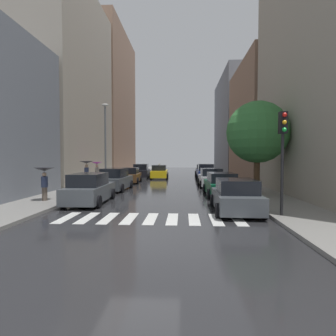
{
  "coord_description": "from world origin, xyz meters",
  "views": [
    {
      "loc": [
        1.36,
        -8.48,
        2.59
      ],
      "look_at": [
        -0.47,
        23.91,
        1.29
      ],
      "focal_mm": 29.63,
      "sensor_mm": 36.0,
      "label": 1
    }
  ],
  "objects_px": {
    "parked_car_right_second": "(221,185)",
    "parked_car_left_nearest": "(90,189)",
    "pedestrian_foreground": "(97,168)",
    "street_tree_right": "(257,132)",
    "parked_car_left_third": "(130,176)",
    "parked_car_right_fifth": "(203,171)",
    "pedestrian_by_kerb": "(87,167)",
    "traffic_light_right_corner": "(283,140)",
    "parked_car_right_nearest": "(236,197)",
    "parked_car_left_fourth": "(141,171)",
    "taxi_midroad": "(159,172)",
    "lamp_post_left": "(105,138)",
    "parked_car_right_third": "(211,178)",
    "parked_car_left_second": "(115,180)",
    "parked_car_right_fourth": "(205,173)",
    "pedestrian_near_tree": "(44,176)"
  },
  "relations": [
    {
      "from": "parked_car_left_third",
      "to": "pedestrian_foreground",
      "type": "height_order",
      "value": "pedestrian_foreground"
    },
    {
      "from": "parked_car_left_nearest",
      "to": "parked_car_right_nearest",
      "type": "relative_size",
      "value": 1.13
    },
    {
      "from": "parked_car_left_third",
      "to": "parked_car_right_nearest",
      "type": "height_order",
      "value": "parked_car_right_nearest"
    },
    {
      "from": "taxi_midroad",
      "to": "parked_car_left_third",
      "type": "bearing_deg",
      "value": 155.84
    },
    {
      "from": "parked_car_right_fifth",
      "to": "traffic_light_right_corner",
      "type": "distance_m",
      "value": 26.08
    },
    {
      "from": "street_tree_right",
      "to": "parked_car_left_third",
      "type": "bearing_deg",
      "value": 138.71
    },
    {
      "from": "pedestrian_foreground",
      "to": "street_tree_right",
      "type": "height_order",
      "value": "street_tree_right"
    },
    {
      "from": "parked_car_right_fourth",
      "to": "pedestrian_foreground",
      "type": "height_order",
      "value": "pedestrian_foreground"
    },
    {
      "from": "lamp_post_left",
      "to": "parked_car_left_third",
      "type": "bearing_deg",
      "value": 63.81
    },
    {
      "from": "parked_car_left_third",
      "to": "lamp_post_left",
      "type": "xyz_separation_m",
      "value": [
        -1.57,
        -3.19,
        3.53
      ]
    },
    {
      "from": "parked_car_left_nearest",
      "to": "parked_car_right_third",
      "type": "xyz_separation_m",
      "value": [
        7.63,
        9.21,
        -0.03
      ]
    },
    {
      "from": "parked_car_left_nearest",
      "to": "parked_car_left_fourth",
      "type": "bearing_deg",
      "value": -1.39
    },
    {
      "from": "pedestrian_foreground",
      "to": "pedestrian_by_kerb",
      "type": "bearing_deg",
      "value": -138.6
    },
    {
      "from": "parked_car_left_second",
      "to": "parked_car_right_nearest",
      "type": "distance_m",
      "value": 11.23
    },
    {
      "from": "parked_car_left_third",
      "to": "pedestrian_foreground",
      "type": "xyz_separation_m",
      "value": [
        -2.79,
        -1.83,
        0.87
      ]
    },
    {
      "from": "parked_car_left_fourth",
      "to": "pedestrian_foreground",
      "type": "xyz_separation_m",
      "value": [
        -2.89,
        -8.44,
        0.79
      ]
    },
    {
      "from": "pedestrian_by_kerb",
      "to": "parked_car_right_second",
      "type": "bearing_deg",
      "value": -178.53
    },
    {
      "from": "parked_car_right_third",
      "to": "pedestrian_by_kerb",
      "type": "bearing_deg",
      "value": 100.68
    },
    {
      "from": "parked_car_left_second",
      "to": "parked_car_right_second",
      "type": "distance_m",
      "value": 8.23
    },
    {
      "from": "traffic_light_right_corner",
      "to": "pedestrian_foreground",
      "type": "bearing_deg",
      "value": 131.47
    },
    {
      "from": "parked_car_right_second",
      "to": "parked_car_right_fourth",
      "type": "distance_m",
      "value": 12.37
    },
    {
      "from": "parked_car_right_nearest",
      "to": "parked_car_right_fourth",
      "type": "bearing_deg",
      "value": 0.95
    },
    {
      "from": "parked_car_left_third",
      "to": "taxi_midroad",
      "type": "xyz_separation_m",
      "value": [
        2.43,
        5.85,
        0.04
      ]
    },
    {
      "from": "parked_car_right_second",
      "to": "parked_car_left_nearest",
      "type": "bearing_deg",
      "value": 111.74
    },
    {
      "from": "parked_car_left_fourth",
      "to": "parked_car_right_fourth",
      "type": "distance_m",
      "value": 8.27
    },
    {
      "from": "parked_car_right_nearest",
      "to": "pedestrian_by_kerb",
      "type": "relative_size",
      "value": 1.97
    },
    {
      "from": "parked_car_right_nearest",
      "to": "parked_car_right_second",
      "type": "xyz_separation_m",
      "value": [
        0.04,
        5.46,
        -0.0
      ]
    },
    {
      "from": "traffic_light_right_corner",
      "to": "parked_car_right_nearest",
      "type": "bearing_deg",
      "value": 141.58
    },
    {
      "from": "parked_car_right_fourth",
      "to": "pedestrian_foreground",
      "type": "bearing_deg",
      "value": 116.95
    },
    {
      "from": "parked_car_left_fourth",
      "to": "parked_car_right_nearest",
      "type": "height_order",
      "value": "parked_car_left_fourth"
    },
    {
      "from": "pedestrian_by_kerb",
      "to": "lamp_post_left",
      "type": "bearing_deg",
      "value": -97.12
    },
    {
      "from": "parked_car_right_fifth",
      "to": "pedestrian_foreground",
      "type": "distance_m",
      "value": 16.2
    },
    {
      "from": "parked_car_left_second",
      "to": "pedestrian_foreground",
      "type": "xyz_separation_m",
      "value": [
        -2.83,
        4.39,
        0.8
      ]
    },
    {
      "from": "pedestrian_by_kerb",
      "to": "parked_car_left_nearest",
      "type": "bearing_deg",
      "value": 132.29
    },
    {
      "from": "parked_car_right_nearest",
      "to": "pedestrian_by_kerb",
      "type": "bearing_deg",
      "value": 49.2
    },
    {
      "from": "parked_car_left_third",
      "to": "pedestrian_foreground",
      "type": "bearing_deg",
      "value": 121.43
    },
    {
      "from": "parked_car_right_second",
      "to": "lamp_post_left",
      "type": "bearing_deg",
      "value": 57.11
    },
    {
      "from": "parked_car_left_nearest",
      "to": "parked_car_right_third",
      "type": "relative_size",
      "value": 1.07
    },
    {
      "from": "lamp_post_left",
      "to": "pedestrian_foreground",
      "type": "bearing_deg",
      "value": 131.96
    },
    {
      "from": "pedestrian_near_tree",
      "to": "parked_car_right_nearest",
      "type": "bearing_deg",
      "value": -42.61
    },
    {
      "from": "parked_car_left_nearest",
      "to": "parked_car_left_second",
      "type": "xyz_separation_m",
      "value": [
        -0.06,
        6.01,
        0.01
      ]
    },
    {
      "from": "parked_car_left_nearest",
      "to": "parked_car_right_nearest",
      "type": "height_order",
      "value": "parked_car_left_nearest"
    },
    {
      "from": "parked_car_left_second",
      "to": "pedestrian_by_kerb",
      "type": "bearing_deg",
      "value": 69.39
    },
    {
      "from": "parked_car_right_nearest",
      "to": "lamp_post_left",
      "type": "distance_m",
      "value": 14.98
    },
    {
      "from": "parked_car_right_fifth",
      "to": "traffic_light_right_corner",
      "type": "height_order",
      "value": "traffic_light_right_corner"
    },
    {
      "from": "pedestrian_foreground",
      "to": "lamp_post_left",
      "type": "bearing_deg",
      "value": -99.8
    },
    {
      "from": "parked_car_left_second",
      "to": "parked_car_left_third",
      "type": "bearing_deg",
      "value": 2.69
    },
    {
      "from": "parked_car_right_fourth",
      "to": "pedestrian_foreground",
      "type": "xyz_separation_m",
      "value": [
        -10.55,
        -5.31,
        0.75
      ]
    },
    {
      "from": "parked_car_right_fifth",
      "to": "pedestrian_by_kerb",
      "type": "bearing_deg",
      "value": 146.7
    },
    {
      "from": "taxi_midroad",
      "to": "lamp_post_left",
      "type": "distance_m",
      "value": 10.47
    }
  ]
}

